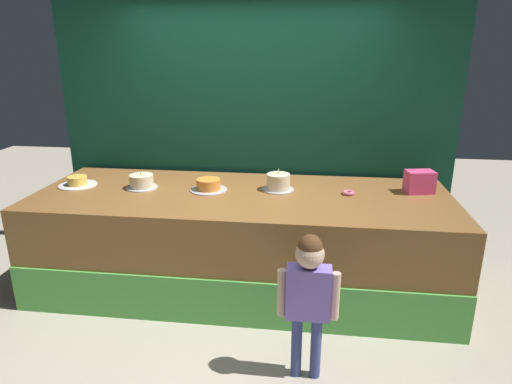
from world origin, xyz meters
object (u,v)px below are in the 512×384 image
child_figure (309,288)px  cake_far_right (278,182)px  cake_far_left (78,182)px  donut (348,193)px  cake_center_left (142,182)px  pink_box (419,182)px  cake_center_right (209,185)px

child_figure → cake_far_right: 1.36m
child_figure → cake_far_left: 2.46m
donut → cake_center_left: cake_center_left is taller
donut → cake_far_left: size_ratio=0.32×
pink_box → cake_far_left: pink_box is taller
pink_box → cake_center_left: size_ratio=0.84×
child_figure → cake_center_left: (-1.52, 1.19, 0.28)m
cake_far_left → cake_far_right: 1.84m
child_figure → cake_far_right: (-0.30, 1.29, 0.29)m
cake_far_left → cake_far_right: cake_far_right is taller
pink_box → child_figure: bearing=-124.0°
child_figure → cake_far_left: bearing=150.9°
cake_center_left → cake_far_right: size_ratio=0.99×
pink_box → cake_center_left: bearing=-175.8°
pink_box → cake_far_left: size_ratio=0.69×
child_figure → pink_box: (0.93, 1.37, 0.32)m
donut → cake_far_right: 0.62m
pink_box → cake_far_left: bearing=-176.5°
pink_box → donut: 0.63m
cake_far_left → cake_center_right: size_ratio=1.04×
cake_far_left → cake_center_left: cake_center_left is taller
child_figure → pink_box: size_ratio=4.33×
donut → child_figure: bearing=-104.3°
cake_far_left → cake_far_right: size_ratio=1.20×
child_figure → donut: bearing=75.7°
donut → cake_center_left: 1.84m
cake_center_left → cake_far_left: bearing=-179.7°
pink_box → cake_far_left: (-3.06, -0.19, -0.06)m
cake_far_right → donut: bearing=-4.8°
pink_box → cake_far_right: cake_far_right is taller
pink_box → cake_far_right: 1.23m
pink_box → cake_far_right: size_ratio=0.83×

